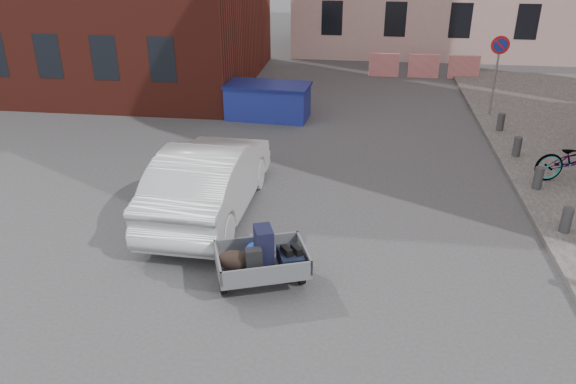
# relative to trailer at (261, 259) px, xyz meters

# --- Properties ---
(ground) EXTENTS (120.00, 120.00, 0.00)m
(ground) POSITION_rel_trailer_xyz_m (0.04, 1.48, -0.61)
(ground) COLOR #38383A
(ground) RESTS_ON ground
(no_parking_sign) EXTENTS (0.60, 0.09, 2.65)m
(no_parking_sign) POSITION_rel_trailer_xyz_m (6.04, 10.97, 1.41)
(no_parking_sign) COLOR gray
(no_parking_sign) RESTS_ON sidewalk
(bollards) EXTENTS (0.22, 9.02, 0.55)m
(bollards) POSITION_rel_trailer_xyz_m (6.04, 4.88, -0.21)
(bollards) COLOR #3A3A3D
(bollards) RESTS_ON sidewalk
(barriers) EXTENTS (4.70, 0.18, 1.00)m
(barriers) POSITION_rel_trailer_xyz_m (4.24, 16.48, -0.11)
(barriers) COLOR red
(barriers) RESTS_ON ground
(trailer) EXTENTS (1.88, 1.98, 1.20)m
(trailer) POSITION_rel_trailer_xyz_m (0.00, 0.00, 0.00)
(trailer) COLOR black
(trailer) RESTS_ON ground
(dumpster) EXTENTS (2.92, 1.67, 1.18)m
(dumpster) POSITION_rel_trailer_xyz_m (-1.52, 9.95, -0.01)
(dumpster) COLOR navy
(dumpster) RESTS_ON ground
(silver_car) EXTENTS (1.95, 5.15, 1.68)m
(silver_car) POSITION_rel_trailer_xyz_m (-1.67, 2.83, 0.23)
(silver_car) COLOR #AFB2B7
(silver_car) RESTS_ON ground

